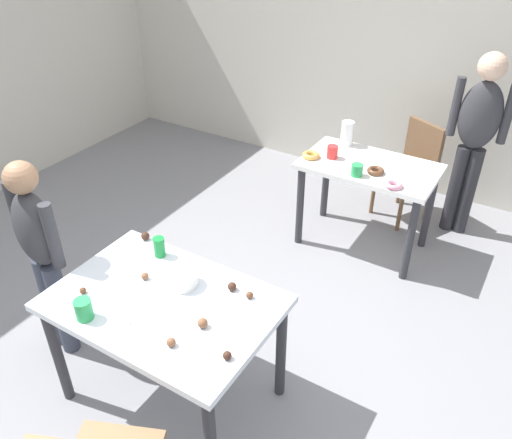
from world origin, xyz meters
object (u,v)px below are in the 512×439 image
pitcher_far (347,133)px  dining_table_near (165,314)px  dining_table_far (368,179)px  person_adult_far (476,131)px  person_girl_near (40,247)px  soda_can (159,247)px  mixing_bowl (183,279)px  chair_far_table (412,165)px

pitcher_far → dining_table_near: bearing=-91.6°
dining_table_far → person_adult_far: size_ratio=0.67×
person_girl_near → soda_can: size_ratio=11.06×
mixing_bowl → soda_can: bearing=153.8°
dining_table_near → pitcher_far: bearing=88.4°
mixing_bowl → soda_can: soda_can is taller
chair_far_table → person_adult_far: 0.62m
mixing_bowl → soda_can: size_ratio=1.36×
dining_table_far → mixing_bowl: 1.91m
dining_table_far → pitcher_far: (-0.30, 0.24, 0.23)m
dining_table_far → mixing_bowl: mixing_bowl is taller
dining_table_near → dining_table_far: same height
person_adult_far → soda_can: size_ratio=12.69×
soda_can → pitcher_far: bearing=80.6°
chair_far_table → person_adult_far: bearing=-2.5°
person_girl_near → person_adult_far: bearing=55.8°
dining_table_near → person_girl_near: size_ratio=0.87×
pitcher_far → soda_can: bearing=-99.4°
dining_table_far → person_adult_far: 0.94m
dining_table_near → soda_can: (-0.26, 0.29, 0.16)m
dining_table_far → pitcher_far: bearing=141.9°
dining_table_far → mixing_bowl: bearing=-100.6°
soda_can → chair_far_table: bearing=71.6°
soda_can → person_adult_far: bearing=62.4°
person_girl_near → chair_far_table: bearing=63.0°
person_girl_near → pitcher_far: bearing=68.1°
pitcher_far → person_girl_near: bearing=-111.9°
chair_far_table → pitcher_far: 0.72m
person_girl_near → soda_can: bearing=29.9°
chair_far_table → dining_table_near: bearing=-101.2°
chair_far_table → person_girl_near: size_ratio=0.64×
dining_table_far → mixing_bowl: (-0.35, -1.87, 0.17)m
person_adult_far → soda_can: (-1.24, -2.37, -0.12)m
dining_table_near → person_girl_near: (-0.87, -0.06, 0.15)m
dining_table_far → person_girl_near: person_girl_near is taller
dining_table_near → dining_table_far: bearing=79.9°
soda_can → mixing_bowl: bearing=-26.2°
dining_table_near → dining_table_far: (0.36, 2.03, -0.03)m
person_girl_near → mixing_bowl: (0.88, 0.21, -0.01)m
pitcher_far → person_adult_far: bearing=23.7°
mixing_bowl → soda_can: 0.31m
dining_table_near → person_adult_far: (0.98, 2.67, 0.28)m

